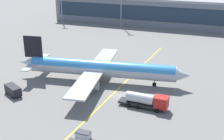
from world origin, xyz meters
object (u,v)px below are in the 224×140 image
object	(u,v)px
fuel_tanker	(147,101)
baggage_cart_1	(83,135)
main_airliner	(100,68)
crew_van	(13,90)

from	to	relation	value
fuel_tanker	baggage_cart_1	size ratio (longest dim) A/B	4.10
main_airliner	crew_van	distance (m)	21.95
main_airliner	fuel_tanker	world-z (taller)	main_airliner
crew_van	baggage_cart_1	bearing A→B (deg)	-24.98
crew_van	baggage_cart_1	xyz separation A→B (m)	(23.36, -10.88, -0.53)
fuel_tanker	baggage_cart_1	world-z (taller)	fuel_tanker
main_airliner	fuel_tanker	xyz separation A→B (m)	(14.71, -9.89, -1.97)
baggage_cart_1	crew_van	bearing A→B (deg)	155.02
baggage_cart_1	main_airliner	bearing A→B (deg)	105.30
crew_van	baggage_cart_1	distance (m)	25.77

